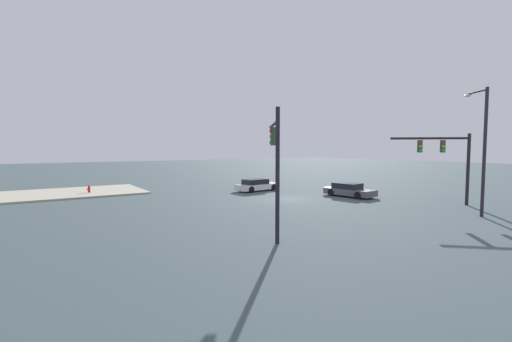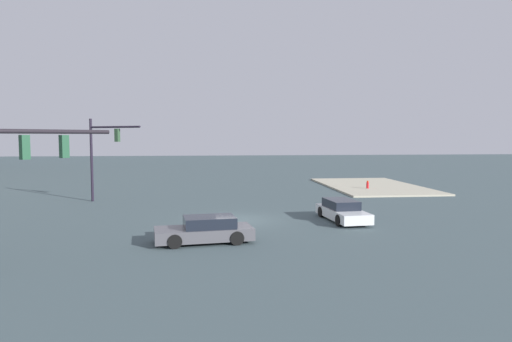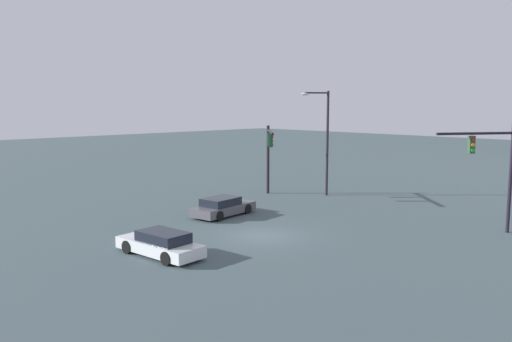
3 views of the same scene
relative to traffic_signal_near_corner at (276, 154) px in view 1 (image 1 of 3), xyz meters
The scene contains 8 objects.
ground_plane 13.40m from the traffic_signal_near_corner, 132.09° to the right, with size 180.00×180.00×0.00m, color #405055.
sidewalk_corner 25.26m from the traffic_signal_near_corner, 71.60° to the right, with size 15.12×8.59×0.15m, color #B5B098.
traffic_signal_near_corner is the anchor object (origin of this frame).
traffic_signal_opposite_side 16.75m from the traffic_signal_near_corner, behind, with size 4.35×4.02×5.47m.
streetlamp_curved_arm 14.44m from the traffic_signal_near_corner, 167.82° to the left, with size 1.38×2.03×8.16m.
sedan_car_approaching 18.43m from the traffic_signal_near_corner, 120.89° to the right, with size 4.81×2.12×1.21m.
sedan_car_waiting_far 16.28m from the traffic_signal_near_corner, 151.42° to the right, with size 2.44×4.69×1.21m.
fire_hydrant_on_curb 23.21m from the traffic_signal_near_corner, 76.63° to the right, with size 0.33×0.22×0.71m.
Camera 1 is at (18.49, 22.73, 4.41)m, focal length 24.05 mm.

